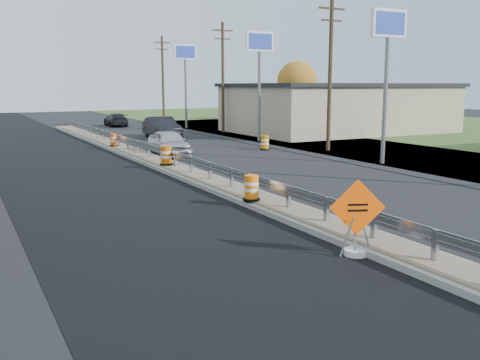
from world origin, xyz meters
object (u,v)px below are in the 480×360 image
barrel_median_mid (166,156)px  barrel_median_far (114,140)px  barrel_median_near (251,188)px  car_dark_mid (162,127)px  car_silver (169,143)px  car_dark_far (116,120)px  caution_sign (356,237)px  barrel_shoulder_near (265,143)px

barrel_median_mid → barrel_median_far: (-0.09, 9.44, -0.07)m
barrel_median_far → barrel_median_near: bearing=-90.7°
car_dark_mid → car_silver: bearing=-105.7°
car_dark_far → barrel_median_far: bearing=78.7°
barrel_median_near → car_dark_mid: (5.59, 24.34, 0.19)m
caution_sign → car_dark_far: size_ratio=0.42×
caution_sign → car_dark_mid: size_ratio=0.37×
barrel_median_mid → caution_sign: bearing=-92.5°
barrel_median_mid → car_dark_far: bearing=79.5°
barrel_shoulder_near → car_silver: (-6.43, 0.28, 0.31)m
barrel_shoulder_near → barrel_median_far: bearing=151.3°
barrel_median_far → barrel_shoulder_near: bearing=-28.7°
barrel_median_mid → barrel_shoulder_near: 9.71m
caution_sign → car_dark_mid: caution_sign is taller
car_silver → car_dark_mid: size_ratio=0.87×
barrel_shoulder_near → car_dark_far: 24.56m
caution_sign → barrel_median_far: bearing=112.3°
barrel_shoulder_near → car_dark_far: (-3.07, 24.36, 0.21)m
car_dark_mid → barrel_median_far: bearing=-130.9°
caution_sign → car_silver: 20.17m
barrel_median_near → barrel_median_mid: barrel_median_mid is taller
barrel_shoulder_near → car_dark_mid: size_ratio=0.18×
car_dark_mid → car_dark_far: bearing=91.5°
barrel_median_mid → car_silver: car_silver is taller
barrel_median_mid → car_dark_mid: car_dark_mid is taller
barrel_median_near → car_silver: (2.35, 14.15, 0.10)m
barrel_shoulder_near → car_silver: size_ratio=0.21×
barrel_median_mid → barrel_shoulder_near: barrel_median_mid is taller
barrel_median_near → car_silver: bearing=80.6°
barrel_median_mid → car_dark_far: size_ratio=0.21×
barrel_median_near → car_dark_far: 38.65m
barrel_median_mid → barrel_median_near: bearing=-91.9°
barrel_median_mid → car_silver: (2.04, 5.03, 0.07)m
car_silver → car_dark_far: 24.31m
barrel_median_near → car_silver: 14.34m
barrel_median_near → car_silver: size_ratio=0.20×
barrel_median_near → barrel_median_far: barrel_median_near is taller
barrel_median_mid → car_dark_far: 29.61m
barrel_shoulder_near → caution_sign: bearing=-114.8°
barrel_median_near → car_dark_far: car_dark_far is taller
barrel_median_mid → barrel_median_far: bearing=90.6°
caution_sign → barrel_median_far: size_ratio=2.42×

